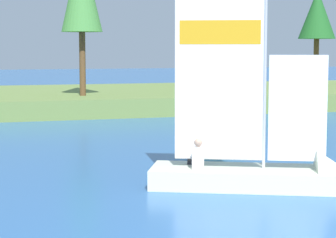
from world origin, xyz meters
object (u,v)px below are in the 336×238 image
shoreline_tree_midright (202,13)px  shoreline_tree_centre (224,23)px  shoreline_tree_right (317,15)px  sailboat (278,170)px

shoreline_tree_midright → shoreline_tree_centre: bearing=-100.2°
shoreline_tree_right → shoreline_tree_midright: bearing=177.3°
shoreline_tree_centre → sailboat: 20.87m
shoreline_tree_centre → sailboat: size_ratio=0.87×
shoreline_tree_centre → shoreline_tree_midright: shoreline_tree_midright is taller
sailboat → shoreline_tree_centre: bearing=96.2°
shoreline_tree_centre → shoreline_tree_midright: 7.11m
shoreline_tree_centre → shoreline_tree_right: 11.53m
shoreline_tree_centre → shoreline_tree_midright: bearing=79.8°
shoreline_tree_midright → shoreline_tree_right: (8.20, -0.39, 0.00)m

